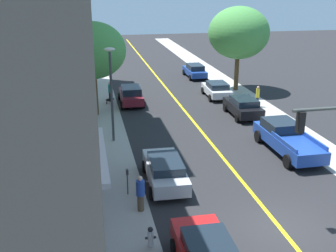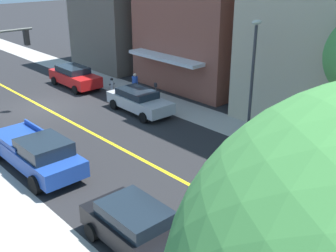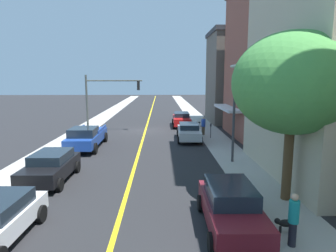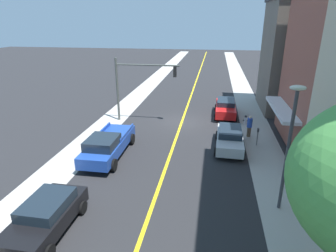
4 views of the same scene
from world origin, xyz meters
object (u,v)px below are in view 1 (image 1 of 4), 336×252
at_px(blue_sedan_right_curb, 195,71).
at_px(pedestrian_teal_shirt, 110,91).
at_px(pedestrian_blue_shirt, 140,193).
at_px(white_sedan_right_curb, 217,89).
at_px(pedestrian_yellow_shirt, 258,96).
at_px(street_lamp, 111,84).
at_px(street_tree_left_near, 239,33).
at_px(maroon_sedan_left_curb, 131,95).
at_px(small_dog, 110,100).
at_px(parking_meter, 127,178).
at_px(blue_pickup_truck, 287,138).
at_px(fire_hydrant, 150,237).
at_px(street_tree_right_corner, 93,50).
at_px(silver_sedan_left_curb, 165,170).
at_px(black_sedan_right_curb, 243,106).

height_order(blue_sedan_right_curb, pedestrian_teal_shirt, pedestrian_teal_shirt).
distance_m(pedestrian_blue_shirt, pedestrian_teal_shirt, 18.92).
relative_size(white_sedan_right_curb, pedestrian_yellow_shirt, 2.37).
xyz_separation_m(street_lamp, blue_sedan_right_curb, (10.25, 17.64, -3.06)).
xyz_separation_m(street_tree_left_near, pedestrian_teal_shirt, (-12.32, -1.83, -4.53)).
xyz_separation_m(maroon_sedan_left_curb, small_dog, (-1.80, 0.41, -0.46)).
distance_m(parking_meter, blue_sedan_right_curb, 27.16).
bearing_deg(blue_pickup_truck, fire_hydrant, 128.98).
height_order(street_lamp, blue_sedan_right_curb, street_lamp).
bearing_deg(white_sedan_right_curb, fire_hydrant, 157.86).
xyz_separation_m(street_tree_right_corner, blue_sedan_right_curb, (11.17, 11.65, -4.32)).
relative_size(blue_pickup_truck, pedestrian_yellow_shirt, 3.44).
xyz_separation_m(parking_meter, blue_sedan_right_curb, (10.12, 25.21, -0.11)).
distance_m(street_tree_left_near, white_sedan_right_curb, 5.93).
bearing_deg(pedestrian_yellow_shirt, pedestrian_blue_shirt, 108.01).
bearing_deg(street_lamp, pedestrian_blue_shirt, -86.60).
height_order(parking_meter, white_sedan_right_curb, white_sedan_right_curb).
distance_m(white_sedan_right_curb, silver_sedan_left_curb, 17.77).
bearing_deg(blue_sedan_right_curb, pedestrian_yellow_shirt, -169.31).
distance_m(parking_meter, silver_sedan_left_curb, 2.19).
relative_size(parking_meter, white_sedan_right_curb, 0.32).
xyz_separation_m(pedestrian_blue_shirt, pedestrian_yellow_shirt, (11.96, 14.87, 0.04)).
xyz_separation_m(street_tree_left_near, silver_sedan_left_curb, (-10.60, -18.29, -4.70)).
relative_size(parking_meter, street_lamp, 0.22).
distance_m(blue_sedan_right_curb, pedestrian_blue_shirt, 28.59).
xyz_separation_m(fire_hydrant, silver_sedan_left_curb, (1.61, 5.24, 0.34)).
height_order(blue_pickup_truck, pedestrian_yellow_shirt, pedestrian_yellow_shirt).
xyz_separation_m(maroon_sedan_left_curb, pedestrian_blue_shirt, (-1.60, -17.72, 0.09)).
height_order(parking_meter, pedestrian_yellow_shirt, pedestrian_yellow_shirt).
bearing_deg(fire_hydrant, street_tree_left_near, 62.59).
relative_size(fire_hydrant, maroon_sedan_left_curb, 0.20).
relative_size(black_sedan_right_curb, pedestrian_teal_shirt, 2.48).
distance_m(blue_sedan_right_curb, pedestrian_teal_shirt, 12.64).
bearing_deg(pedestrian_blue_shirt, maroon_sedan_left_curb, -25.90).
bearing_deg(small_dog, street_tree_left_near, 13.60).
relative_size(street_tree_right_corner, small_dog, 10.13).
xyz_separation_m(blue_sedan_right_curb, pedestrian_blue_shirt, (-9.70, -26.89, 0.14)).
relative_size(street_lamp, silver_sedan_left_curb, 1.29).
bearing_deg(small_dog, street_lamp, -90.53).
height_order(fire_hydrant, white_sedan_right_curb, white_sedan_right_curb).
bearing_deg(street_tree_right_corner, white_sedan_right_curb, 16.02).
bearing_deg(street_tree_right_corner, black_sedan_right_curb, -13.19).
height_order(street_tree_left_near, small_dog, street_tree_left_near).
bearing_deg(parking_meter, small_dog, 89.26).
bearing_deg(pedestrian_blue_shirt, street_tree_right_corner, -15.26).
relative_size(fire_hydrant, blue_pickup_truck, 0.14).
xyz_separation_m(pedestrian_yellow_shirt, pedestrian_teal_shirt, (-12.06, 4.05, -0.01)).
distance_m(fire_hydrant, street_lamp, 12.52).
distance_m(black_sedan_right_curb, maroon_sedan_left_curb, 9.67).
relative_size(silver_sedan_left_curb, pedestrian_teal_shirt, 2.72).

